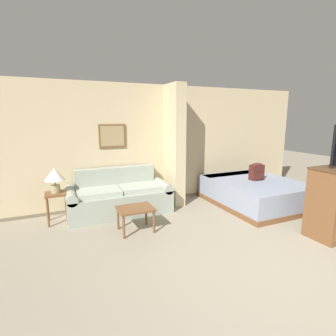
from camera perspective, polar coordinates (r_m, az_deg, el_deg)
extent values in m
plane|color=gray|center=(3.62, 25.26, -21.96)|extent=(20.00, 20.00, 0.00)
cube|color=#CCB78E|center=(6.04, -0.29, 5.26)|extent=(7.27, 0.12, 2.60)
cube|color=#70644E|center=(6.23, -0.01, -6.50)|extent=(7.27, 0.02, 0.06)
cube|color=brown|center=(5.55, -12.02, 6.83)|extent=(0.55, 0.02, 0.48)
cube|color=#9E845B|center=(5.54, -11.99, 6.82)|extent=(0.48, 0.01, 0.41)
cube|color=#CCB78E|center=(5.72, 1.46, 4.93)|extent=(0.24, 0.61, 2.60)
cube|color=#99A393|center=(5.38, -10.46, -7.38)|extent=(1.64, 0.84, 0.45)
cube|color=#99A393|center=(5.56, -11.40, -2.06)|extent=(1.64, 0.20, 0.44)
cube|color=#99A393|center=(5.26, -20.25, -8.34)|extent=(0.19, 0.84, 0.45)
cylinder|color=#99A393|center=(5.18, -20.45, -5.56)|extent=(0.21, 0.84, 0.21)
cube|color=#99A393|center=(5.65, -1.38, -6.30)|extent=(0.19, 0.84, 0.45)
cylinder|color=#99A393|center=(5.58, -1.39, -3.69)|extent=(0.21, 0.84, 0.21)
cube|color=#AAB5A4|center=(5.18, -14.85, -5.12)|extent=(0.80, 0.60, 0.10)
cube|color=#AAB5A4|center=(5.36, -6.17, -4.26)|extent=(0.80, 0.60, 0.10)
cube|color=brown|center=(4.47, -7.11, -8.77)|extent=(0.59, 0.47, 0.04)
cylinder|color=brown|center=(4.31, -9.61, -12.60)|extent=(0.04, 0.04, 0.38)
cylinder|color=brown|center=(4.45, -3.09, -11.67)|extent=(0.04, 0.04, 0.38)
cylinder|color=brown|center=(4.66, -10.83, -10.80)|extent=(0.04, 0.04, 0.38)
cylinder|color=brown|center=(4.79, -4.77, -10.01)|extent=(0.04, 0.04, 0.38)
cube|color=brown|center=(5.16, -23.18, -5.16)|extent=(0.38, 0.38, 0.04)
cylinder|color=brown|center=(5.09, -24.71, -8.85)|extent=(0.04, 0.04, 0.53)
cylinder|color=brown|center=(5.09, -21.08, -8.56)|extent=(0.04, 0.04, 0.53)
cylinder|color=brown|center=(5.39, -24.69, -7.75)|extent=(0.04, 0.04, 0.53)
cylinder|color=brown|center=(5.39, -21.28, -7.48)|extent=(0.04, 0.04, 0.53)
cylinder|color=tan|center=(5.13, -23.25, -4.21)|extent=(0.16, 0.16, 0.14)
cylinder|color=tan|center=(5.11, -23.35, -2.95)|extent=(0.02, 0.02, 0.09)
cone|color=silver|center=(5.07, -23.49, -1.22)|extent=(0.35, 0.35, 0.22)
cube|color=brown|center=(6.22, 18.33, -6.92)|extent=(1.75, 2.09, 0.10)
cube|color=#8993A8|center=(6.14, 18.48, -4.57)|extent=(1.71, 2.05, 0.43)
cube|color=white|center=(6.70, 13.93, -1.58)|extent=(1.59, 0.36, 0.10)
cube|color=#471E19|center=(6.14, 18.72, -0.90)|extent=(0.30, 0.17, 0.34)
cube|color=#471E19|center=(6.08, 19.31, -1.70)|extent=(0.23, 0.03, 0.15)
ellipsoid|color=#471E19|center=(6.11, 18.81, 0.66)|extent=(0.29, 0.16, 0.08)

